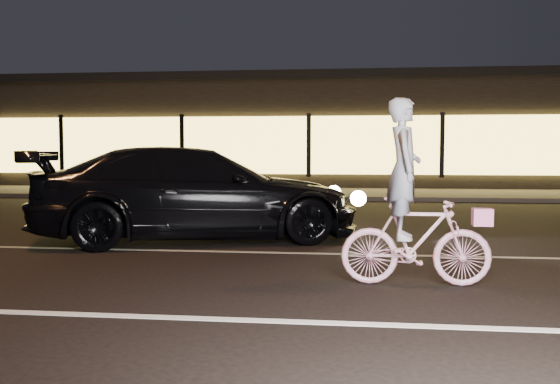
# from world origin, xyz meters

# --- Properties ---
(ground) EXTENTS (90.00, 90.00, 0.00)m
(ground) POSITION_xyz_m (0.00, 0.00, 0.00)
(ground) COLOR black
(ground) RESTS_ON ground
(lane_stripe_near) EXTENTS (60.00, 0.12, 0.01)m
(lane_stripe_near) POSITION_xyz_m (0.00, -1.50, 0.00)
(lane_stripe_near) COLOR silver
(lane_stripe_near) RESTS_ON ground
(lane_stripe_far) EXTENTS (60.00, 0.10, 0.01)m
(lane_stripe_far) POSITION_xyz_m (0.00, 2.00, 0.00)
(lane_stripe_far) COLOR gray
(lane_stripe_far) RESTS_ON ground
(sidewalk) EXTENTS (30.00, 4.00, 0.12)m
(sidewalk) POSITION_xyz_m (0.00, 13.00, 0.06)
(sidewalk) COLOR #383533
(sidewalk) RESTS_ON ground
(storefront) EXTENTS (25.40, 8.42, 4.20)m
(storefront) POSITION_xyz_m (0.00, 18.97, 2.15)
(storefront) COLOR black
(storefront) RESTS_ON ground
(cyclist) EXTENTS (1.61, 0.55, 2.03)m
(cyclist) POSITION_xyz_m (2.26, 0.09, 0.72)
(cyclist) COLOR #DD4479
(cyclist) RESTS_ON ground
(sedan) EXTENTS (5.61, 3.64, 1.51)m
(sedan) POSITION_xyz_m (-0.90, 3.10, 0.76)
(sedan) COLOR black
(sedan) RESTS_ON ground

